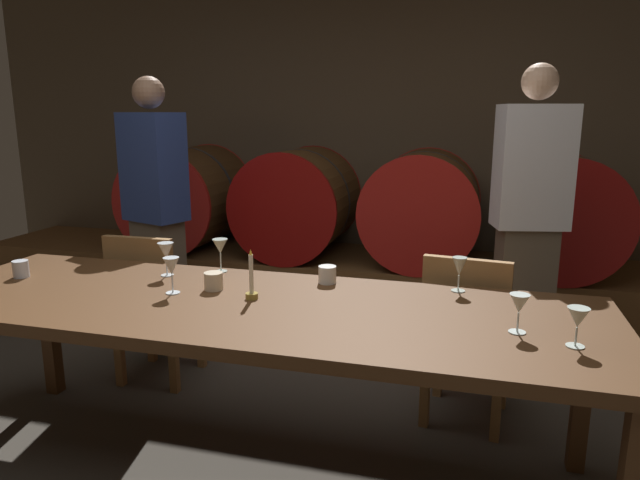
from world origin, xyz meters
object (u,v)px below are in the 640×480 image
(guest_left, at_px, (156,215))
(wine_glass_far_left, at_px, (166,252))
(wine_barrel_far_right, at_px, (558,213))
(wine_glass_center_right, at_px, (459,268))
(wine_glass_center_left, at_px, (220,247))
(wine_barrel_center_right, at_px, (423,207))
(wine_glass_far_right, at_px, (578,319))
(cup_left, at_px, (21,269))
(wine_glass_right, at_px, (519,305))
(wine_barrel_far_left, at_px, (188,197))
(wine_barrel_center_left, at_px, (299,202))
(wine_glass_left, at_px, (171,267))
(dining_table, at_px, (250,317))
(guest_right, at_px, (528,226))
(cup_right, at_px, (327,275))
(chair_right, at_px, (466,332))
(chair_left, at_px, (152,301))
(candle_center, at_px, (251,285))

(guest_left, relative_size, wine_glass_far_left, 10.98)
(wine_barrel_far_right, bearing_deg, wine_glass_center_right, -108.70)
(wine_glass_center_left, bearing_deg, wine_barrel_center_right, 66.49)
(wine_glass_far_right, distance_m, cup_left, 2.38)
(wine_barrel_center_right, bearing_deg, wine_glass_right, -76.76)
(wine_barrel_far_left, bearing_deg, wine_glass_right, -42.55)
(wine_barrel_center_left, height_order, wine_glass_center_left, wine_barrel_center_left)
(wine_glass_left, bearing_deg, wine_glass_far_right, -5.90)
(dining_table, bearing_deg, wine_barrel_far_right, 57.10)
(guest_right, xyz_separation_m, cup_right, (-0.92, -0.89, -0.10))
(wine_glass_center_right, bearing_deg, wine_glass_center_left, 179.27)
(wine_barrel_far_left, xyz_separation_m, chair_right, (2.31, -1.57, -0.35))
(chair_left, xyz_separation_m, wine_glass_right, (1.89, -0.72, 0.39))
(candle_center, relative_size, wine_glass_center_right, 1.41)
(cup_left, bearing_deg, wine_glass_far_left, 17.38)
(wine_barrel_far_right, relative_size, cup_right, 11.34)
(cup_left, bearing_deg, wine_glass_center_right, 9.10)
(guest_left, bearing_deg, guest_right, -157.32)
(chair_right, xyz_separation_m, wine_glass_center_left, (-1.16, -0.26, 0.41))
(wine_barrel_center_left, relative_size, dining_table, 0.32)
(guest_left, distance_m, wine_glass_center_left, 1.07)
(candle_center, bearing_deg, wine_glass_center_left, 130.82)
(candle_center, bearing_deg, wine_glass_center_right, 22.08)
(dining_table, distance_m, candle_center, 0.13)
(chair_right, height_order, wine_glass_far_left, wine_glass_far_left)
(wine_glass_left, distance_m, cup_left, 0.81)
(candle_center, distance_m, wine_glass_center_left, 0.46)
(chair_left, xyz_separation_m, chair_right, (1.73, -0.01, 0.00))
(candle_center, bearing_deg, wine_glass_left, -177.05)
(guest_left, relative_size, wine_glass_far_right, 13.00)
(wine_barrel_far_left, bearing_deg, guest_left, -71.64)
(chair_right, xyz_separation_m, cup_left, (-2.02, -0.59, 0.33))
(wine_glass_far_left, bearing_deg, candle_center, -22.83)
(wine_barrel_center_left, height_order, cup_right, wine_barrel_center_left)
(wine_barrel_center_left, bearing_deg, cup_left, -107.54)
(dining_table, xyz_separation_m, chair_left, (-0.87, 0.66, -0.22))
(chair_right, bearing_deg, chair_left, 7.08)
(chair_left, height_order, wine_glass_center_right, wine_glass_center_right)
(candle_center, height_order, wine_glass_center_left, candle_center)
(wine_barrel_far_left, relative_size, wine_glass_left, 5.81)
(guest_right, xyz_separation_m, wine_glass_left, (-1.51, -1.21, -0.02))
(guest_left, xyz_separation_m, wine_glass_far_right, (2.29, -1.25, -0.02))
(wine_barrel_center_right, distance_m, cup_left, 2.72)
(wine_barrel_center_left, height_order, chair_left, wine_barrel_center_left)
(guest_left, height_order, wine_glass_left, guest_left)
(chair_left, xyz_separation_m, wine_glass_far_right, (2.07, -0.79, 0.38))
(wine_barrel_far_left, height_order, cup_right, wine_barrel_far_left)
(chair_left, relative_size, guest_left, 0.50)
(wine_glass_center_right, distance_m, cup_left, 2.00)
(guest_right, distance_m, wine_glass_left, 1.94)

